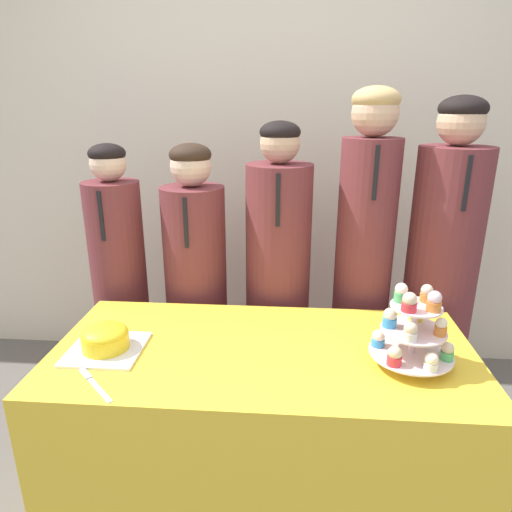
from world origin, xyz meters
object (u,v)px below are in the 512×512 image
(cupcake_stand, at_px, (413,329))
(student_4, at_px, (438,289))
(student_0, at_px, (121,297))
(student_2, at_px, (277,294))
(student_3, at_px, (362,277))
(student_1, at_px, (197,300))
(round_cake, at_px, (105,339))
(cake_knife, at_px, (90,380))

(cupcake_stand, relative_size, student_4, 0.17)
(student_0, bearing_deg, student_2, 0.00)
(student_0, bearing_deg, student_3, 0.00)
(student_1, bearing_deg, student_2, 0.00)
(round_cake, height_order, student_1, student_1)
(round_cake, xyz_separation_m, cake_knife, (0.02, -0.18, -0.04))
(cake_knife, xyz_separation_m, cupcake_stand, (1.03, 0.18, 0.13))
(student_3, bearing_deg, cake_knife, -140.22)
(cupcake_stand, height_order, student_3, student_3)
(student_1, bearing_deg, student_3, 0.00)
(student_3, bearing_deg, student_1, -180.00)
(cake_knife, bearing_deg, student_3, 84.86)
(cupcake_stand, bearing_deg, student_3, 96.84)
(student_2, distance_m, student_4, 0.74)
(cupcake_stand, relative_size, student_1, 0.20)
(cake_knife, distance_m, student_4, 1.54)
(student_0, distance_m, student_4, 1.51)
(cupcake_stand, distance_m, student_0, 1.40)
(cake_knife, distance_m, student_0, 0.83)
(student_2, xyz_separation_m, student_3, (0.39, -0.00, 0.10))
(cake_knife, distance_m, student_1, 0.82)
(student_0, height_order, student_4, student_4)
(student_4, bearing_deg, round_cake, -155.14)
(student_1, xyz_separation_m, student_4, (1.13, 0.00, 0.10))
(cupcake_stand, bearing_deg, student_1, 144.02)
(cake_knife, distance_m, student_3, 1.25)
(cake_knife, bearing_deg, cupcake_stand, 54.78)
(student_2, distance_m, student_3, 0.40)
(student_2, bearing_deg, student_3, -0.00)
(cake_knife, bearing_deg, student_1, 122.56)
(round_cake, bearing_deg, cupcake_stand, -0.32)
(round_cake, bearing_deg, student_1, 72.24)
(student_0, distance_m, student_2, 0.77)
(round_cake, height_order, cupcake_stand, cupcake_stand)
(round_cake, bearing_deg, student_2, 46.30)
(student_0, bearing_deg, cupcake_stand, -26.79)
(student_3, bearing_deg, cupcake_stand, -83.16)
(cake_knife, bearing_deg, round_cake, 141.31)
(student_0, xyz_separation_m, student_2, (0.77, 0.00, 0.04))
(student_2, bearing_deg, student_0, -180.00)
(cake_knife, relative_size, student_3, 0.11)
(cupcake_stand, height_order, student_4, student_4)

